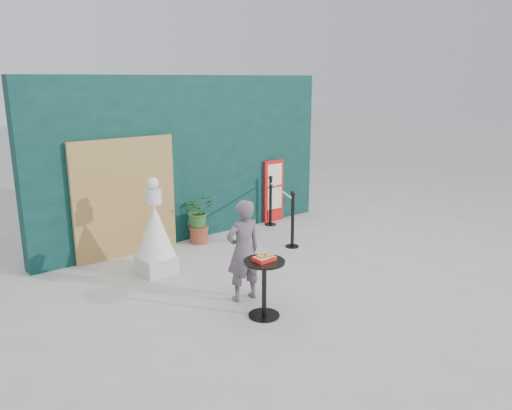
% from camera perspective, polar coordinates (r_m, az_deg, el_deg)
% --- Properties ---
extents(ground, '(60.00, 60.00, 0.00)m').
position_cam_1_polar(ground, '(7.35, 5.98, -9.39)').
color(ground, '#ADAAA5').
rests_on(ground, ground).
extents(back_wall, '(6.00, 0.30, 3.00)m').
position_cam_1_polar(back_wall, '(9.34, -7.59, 5.28)').
color(back_wall, '#092C27').
rests_on(back_wall, ground).
extents(bamboo_fence, '(1.80, 0.08, 2.00)m').
position_cam_1_polar(bamboo_fence, '(8.61, -14.69, 0.77)').
color(bamboo_fence, tan).
rests_on(bamboo_fence, ground).
extents(woman, '(0.55, 0.39, 1.40)m').
position_cam_1_polar(woman, '(6.71, -1.46, -5.24)').
color(woman, '#665760').
rests_on(woman, ground).
extents(menu_board, '(0.50, 0.07, 1.30)m').
position_cam_1_polar(menu_board, '(10.45, 2.03, 1.61)').
color(menu_board, red).
rests_on(menu_board, ground).
extents(statue, '(0.59, 0.59, 1.51)m').
position_cam_1_polar(statue, '(7.79, -11.43, -3.36)').
color(statue, beige).
rests_on(statue, ground).
extents(cafe_table, '(0.52, 0.52, 0.75)m').
position_cam_1_polar(cafe_table, '(6.31, 0.94, -8.51)').
color(cafe_table, black).
rests_on(cafe_table, ground).
extents(food_basket, '(0.26, 0.19, 0.11)m').
position_cam_1_polar(food_basket, '(6.21, 0.96, -6.04)').
color(food_basket, red).
rests_on(food_basket, cafe_table).
extents(planter, '(0.53, 0.46, 0.91)m').
position_cam_1_polar(planter, '(9.12, -6.60, -1.17)').
color(planter, brown).
rests_on(planter, ground).
extents(stanchion_barrier, '(0.84, 1.54, 1.03)m').
position_cam_1_polar(stanchion_barrier, '(9.53, 2.85, -0.62)').
color(stanchion_barrier, black).
rests_on(stanchion_barrier, ground).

